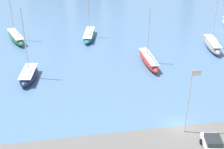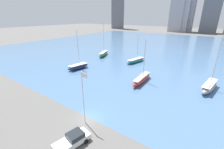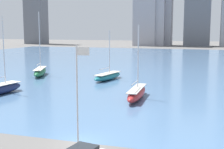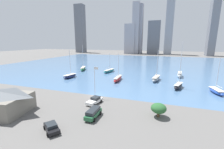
{
  "view_description": "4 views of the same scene",
  "coord_description": "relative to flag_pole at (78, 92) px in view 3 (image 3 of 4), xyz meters",
  "views": [
    {
      "loc": [
        -14.6,
        -32.04,
        25.55
      ],
      "look_at": [
        -7.58,
        9.77,
        3.44
      ],
      "focal_mm": 50.0,
      "sensor_mm": 36.0,
      "label": 1
    },
    {
      "loc": [
        15.51,
        -15.31,
        16.57
      ],
      "look_at": [
        -3.85,
        12.28,
        3.34
      ],
      "focal_mm": 24.0,
      "sensor_mm": 36.0,
      "label": 2
    },
    {
      "loc": [
        10.86,
        -25.68,
        10.48
      ],
      "look_at": [
        -0.94,
        12.7,
        4.58
      ],
      "focal_mm": 50.0,
      "sensor_mm": 36.0,
      "label": 3
    },
    {
      "loc": [
        18.45,
        -38.84,
        15.77
      ],
      "look_at": [
        1.0,
        11.59,
        4.2
      ],
      "focal_mm": 24.0,
      "sensor_mm": 36.0,
      "label": 4
    }
  ],
  "objects": [
    {
      "name": "sailboat_red",
      "position": [
        0.67,
        20.51,
        -4.1
      ],
      "size": [
        2.17,
        10.37,
        11.08
      ],
      "rotation": [
        0.0,
        0.0,
        0.03
      ],
      "color": "#B72828",
      "rests_on": "harbor_water"
    },
    {
      "name": "flag_pole",
      "position": [
        0.0,
        0.0,
        0.0
      ],
      "size": [
        1.24,
        0.14,
        9.1
      ],
      "color": "silver",
      "rests_on": "ground_plane"
    },
    {
      "name": "ground_plane",
      "position": [
        -0.27,
        1.27,
        -5.01
      ],
      "size": [
        500.0,
        500.0,
        0.0
      ],
      "primitive_type": "plane",
      "color": "#605E5B"
    },
    {
      "name": "sailboat_teal",
      "position": [
        -8.94,
        36.13,
        -4.24
      ],
      "size": [
        4.41,
        10.14,
        10.1
      ],
      "rotation": [
        0.0,
        0.0,
        -0.21
      ],
      "color": "#1E757F",
      "rests_on": "harbor_water"
    },
    {
      "name": "sailboat_green",
      "position": [
        -25.18,
        36.96,
        -4.04
      ],
      "size": [
        5.51,
        10.34,
        14.24
      ],
      "rotation": [
        0.0,
        0.0,
        0.35
      ],
      "color": "#236B3D",
      "rests_on": "harbor_water"
    },
    {
      "name": "sailboat_navy",
      "position": [
        -21.13,
        18.14,
        -4.11
      ],
      "size": [
        3.68,
        7.96,
        12.46
      ],
      "rotation": [
        0.0,
        0.0,
        -0.15
      ],
      "color": "#19234C",
      "rests_on": "harbor_water"
    },
    {
      "name": "harbor_water",
      "position": [
        -0.27,
        71.27,
        -5.01
      ],
      "size": [
        180.0,
        140.0,
        0.0
      ],
      "color": "#4C7099",
      "rests_on": "ground_plane"
    }
  ]
}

